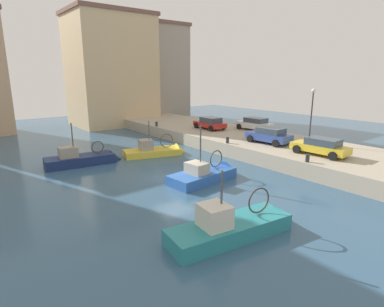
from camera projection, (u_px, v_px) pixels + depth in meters
water_surface at (173, 177)px, 22.59m from camera, size 80.00×80.00×0.00m
quay_wall at (274, 147)px, 29.34m from camera, size 9.00×56.00×1.20m
fishing_boat_yellow at (157, 153)px, 28.91m from camera, size 6.12×3.46×4.10m
fishing_boat_blue at (207, 178)px, 22.12m from camera, size 5.87×2.51×4.90m
fishing_boat_teal at (235, 233)px, 14.41m from camera, size 6.92×2.71×4.09m
fishing_boat_navy at (84, 163)px, 25.87m from camera, size 6.33×2.65×4.33m
parked_car_blue at (269, 135)px, 28.00m from camera, size 2.17×4.09×1.43m
parked_car_yellow at (321, 146)px, 23.89m from camera, size 2.05×4.29×1.33m
parked_car_red at (210, 123)px, 35.37m from camera, size 2.08×3.91×1.34m
parked_car_white at (254, 124)px, 34.59m from camera, size 2.08×4.19×1.40m
mooring_bollard_south at (307, 158)px, 22.06m from camera, size 0.28×0.28×0.55m
mooring_bollard_mid at (227, 140)px, 28.16m from camera, size 0.28×0.28×0.55m
mooring_bollard_north at (157, 124)px, 37.31m from camera, size 0.28×0.28×0.55m
quay_streetlamp at (312, 107)px, 27.31m from camera, size 0.36×0.36×4.83m
waterfront_building_west at (149, 72)px, 51.53m from camera, size 10.87×9.00×15.13m
waterfront_building_east_mid at (112, 70)px, 45.03m from camera, size 11.37×8.91×15.60m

